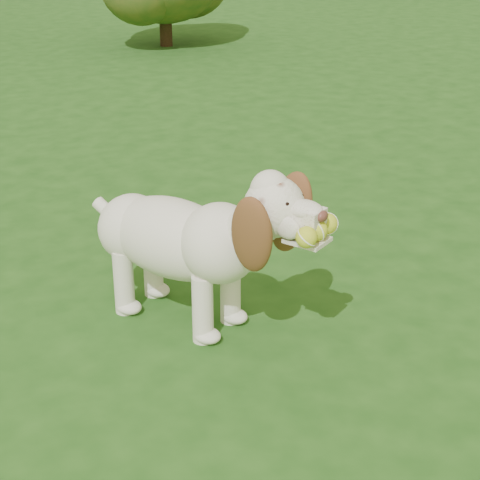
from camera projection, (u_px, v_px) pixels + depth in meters
ground at (269, 362)px, 3.46m from camera, size 80.00×80.00×0.00m
dog at (193, 236)px, 3.59m from camera, size 0.79×1.23×0.84m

